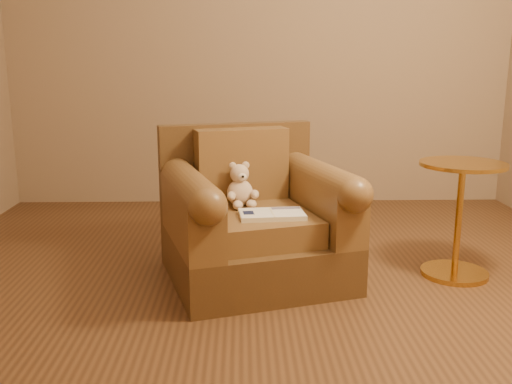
{
  "coord_description": "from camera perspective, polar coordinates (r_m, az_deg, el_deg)",
  "views": [
    {
      "loc": [
        -0.15,
        -2.64,
        1.15
      ],
      "look_at": [
        -0.08,
        0.22,
        0.49
      ],
      "focal_mm": 40.0,
      "sensor_mm": 36.0,
      "label": 1
    }
  ],
  "objects": [
    {
      "name": "floor",
      "position": [
        2.88,
        1.69,
        -10.46
      ],
      "size": [
        4.0,
        4.0,
        0.0
      ],
      "primitive_type": "plane",
      "color": "#56351D",
      "rests_on": "ground"
    },
    {
      "name": "armchair",
      "position": [
        3.05,
        -0.25,
        -2.93
      ],
      "size": [
        1.09,
        1.06,
        0.8
      ],
      "rotation": [
        0.0,
        0.0,
        0.29
      ],
      "color": "#52361B",
      "rests_on": "floor"
    },
    {
      "name": "teddy_bear",
      "position": [
        3.07,
        -1.55,
        0.29
      ],
      "size": [
        0.17,
        0.2,
        0.24
      ],
      "rotation": [
        0.0,
        0.0,
        0.29
      ],
      "color": "#D3B394",
      "rests_on": "armchair"
    },
    {
      "name": "guidebook",
      "position": [
        2.86,
        1.6,
        -2.26
      ],
      "size": [
        0.34,
        0.22,
        0.03
      ],
      "rotation": [
        0.0,
        0.0,
        0.09
      ],
      "color": "beige",
      "rests_on": "armchair"
    },
    {
      "name": "side_table",
      "position": [
        3.24,
        19.62,
        -2.24
      ],
      "size": [
        0.45,
        0.45,
        0.63
      ],
      "color": "gold",
      "rests_on": "floor"
    }
  ]
}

